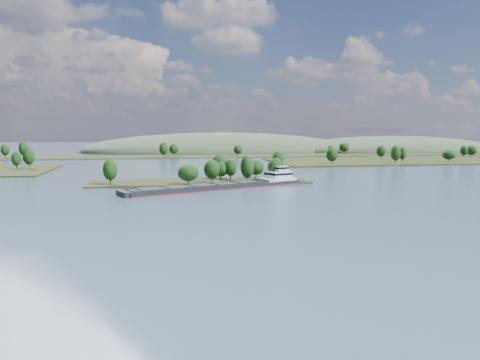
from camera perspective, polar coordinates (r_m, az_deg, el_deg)
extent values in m
plane|color=#334359|center=(158.53, -2.68, -2.60)|extent=(1800.00, 1800.00, 0.00)
cube|color=black|center=(217.58, -4.97, -0.27)|extent=(100.00, 30.00, 1.20)
cylinder|color=black|center=(210.66, 0.87, 0.26)|extent=(0.50, 0.50, 4.04)
ellipsoid|color=black|center=(210.21, 0.87, 1.65)|extent=(6.26, 6.26, 10.38)
cylinder|color=black|center=(228.03, -2.50, 0.68)|extent=(0.50, 0.50, 3.93)
ellipsoid|color=black|center=(227.62, -2.50, 1.94)|extent=(7.82, 7.82, 10.11)
cylinder|color=black|center=(209.82, -3.43, 0.14)|extent=(0.50, 0.50, 3.39)
ellipsoid|color=black|center=(209.42, -3.44, 1.31)|extent=(7.35, 7.35, 8.71)
cylinder|color=black|center=(223.45, -2.29, 0.42)|extent=(0.50, 0.50, 2.75)
ellipsoid|color=black|center=(223.13, -2.30, 1.32)|extent=(6.36, 6.36, 7.07)
cylinder|color=black|center=(203.39, -6.33, -0.14)|extent=(0.50, 0.50, 2.89)
ellipsoid|color=black|center=(203.03, -6.34, 0.89)|extent=(9.14, 9.14, 7.44)
cylinder|color=black|center=(209.90, -15.52, -0.04)|extent=(0.50, 0.50, 3.60)
ellipsoid|color=black|center=(209.48, -15.56, 1.21)|extent=(6.19, 6.19, 9.26)
cylinder|color=black|center=(223.54, -1.16, 0.49)|extent=(0.50, 0.50, 3.23)
ellipsoid|color=black|center=(223.18, -1.16, 1.54)|extent=(6.08, 6.08, 8.31)
cylinder|color=black|center=(230.64, 4.70, 0.79)|extent=(0.50, 0.50, 4.43)
ellipsoid|color=black|center=(230.20, 4.71, 2.19)|extent=(7.00, 7.00, 11.40)
cylinder|color=black|center=(212.87, 4.32, 0.25)|extent=(0.50, 0.50, 3.58)
ellipsoid|color=black|center=(212.46, 4.33, 1.47)|extent=(7.35, 7.35, 9.21)
cylinder|color=black|center=(230.36, 1.95, 0.61)|extent=(0.50, 0.50, 2.92)
ellipsoid|color=black|center=(230.04, 1.96, 1.54)|extent=(8.06, 8.06, 7.52)
cylinder|color=black|center=(315.47, -24.32, 1.70)|extent=(0.50, 0.50, 4.27)
ellipsoid|color=black|center=(315.16, -24.36, 2.68)|extent=(6.93, 6.93, 10.97)
cylinder|color=black|center=(314.73, -25.59, 1.56)|extent=(0.50, 0.50, 3.45)
ellipsoid|color=black|center=(314.47, -25.63, 2.36)|extent=(5.38, 5.38, 8.86)
cube|color=black|center=(420.34, 25.98, 2.17)|extent=(320.00, 90.00, 1.60)
cylinder|color=black|center=(329.85, 11.12, 2.24)|extent=(0.50, 0.50, 3.78)
ellipsoid|color=black|center=(329.58, 11.14, 3.08)|extent=(8.17, 8.17, 9.72)
cylinder|color=black|center=(464.81, 26.35, 2.77)|extent=(0.50, 0.50, 3.34)
ellipsoid|color=black|center=(464.64, 26.37, 3.29)|extent=(9.21, 9.21, 8.58)
cylinder|color=black|center=(385.15, 24.09, 2.29)|extent=(0.50, 0.50, 2.87)
ellipsoid|color=black|center=(384.96, 24.11, 2.83)|extent=(9.75, 9.75, 7.39)
cylinder|color=black|center=(346.88, 18.42, 2.26)|extent=(0.50, 0.50, 4.23)
ellipsoid|color=black|center=(346.60, 18.45, 3.15)|extent=(7.18, 7.18, 10.86)
cylinder|color=black|center=(365.83, 19.17, 2.37)|extent=(0.50, 0.50, 3.62)
ellipsoid|color=black|center=(365.59, 19.19, 3.09)|extent=(5.60, 5.60, 9.31)
cylinder|color=black|center=(399.09, 16.82, 2.72)|extent=(0.50, 0.50, 3.65)
ellipsoid|color=black|center=(398.87, 16.84, 3.39)|extent=(7.79, 7.79, 9.39)
cylinder|color=black|center=(452.34, 25.61, 2.73)|extent=(0.50, 0.50, 3.42)
ellipsoid|color=black|center=(452.16, 25.64, 3.28)|extent=(6.69, 6.69, 8.80)
cube|color=black|center=(436.33, -8.03, 2.83)|extent=(900.00, 60.00, 1.20)
cylinder|color=black|center=(450.02, -26.70, 2.67)|extent=(0.50, 0.50, 3.90)
ellipsoid|color=black|center=(449.81, -26.73, 3.30)|extent=(7.02, 7.02, 10.03)
cylinder|color=black|center=(450.90, 10.99, 3.16)|extent=(0.50, 0.50, 3.10)
ellipsoid|color=black|center=(450.73, 11.00, 3.66)|extent=(5.94, 5.94, 7.98)
cylinder|color=black|center=(439.40, -8.08, 3.18)|extent=(0.50, 0.50, 3.71)
ellipsoid|color=black|center=(439.19, -8.08, 3.79)|extent=(8.73, 8.73, 9.55)
cylinder|color=black|center=(489.99, 12.56, 3.38)|extent=(0.50, 0.50, 3.72)
ellipsoid|color=black|center=(489.81, 12.57, 3.93)|extent=(10.37, 10.37, 9.57)
cylinder|color=black|center=(442.30, -24.88, 2.76)|extent=(0.50, 0.50, 4.70)
ellipsoid|color=black|center=(442.06, -24.91, 3.53)|extent=(7.63, 7.63, 12.08)
cylinder|color=black|center=(431.87, -0.26, 3.17)|extent=(0.50, 0.50, 3.38)
ellipsoid|color=black|center=(431.68, -0.26, 3.73)|extent=(8.06, 8.06, 8.68)
cylinder|color=black|center=(417.68, -9.28, 3.06)|extent=(0.50, 0.50, 4.35)
ellipsoid|color=black|center=(417.44, -9.30, 3.82)|extent=(7.79, 7.79, 11.18)
ellipsoid|color=#344731|center=(579.29, 18.24, 3.36)|extent=(260.00, 140.00, 36.00)
ellipsoid|color=#344731|center=(541.96, -2.23, 3.50)|extent=(320.00, 160.00, 44.00)
cube|color=black|center=(192.62, -2.66, -0.92)|extent=(76.84, 41.13, 2.19)
cube|color=maroon|center=(192.68, -2.66, -1.05)|extent=(77.11, 41.39, 0.25)
cube|color=black|center=(192.59, -5.44, -0.52)|extent=(56.61, 25.19, 0.80)
cube|color=black|center=(184.21, -3.96, -0.81)|extent=(56.61, 25.19, 0.80)
cube|color=black|center=(188.40, -4.71, -0.71)|extent=(58.23, 32.21, 0.30)
cube|color=black|center=(178.51, -10.81, -1.07)|extent=(11.48, 11.07, 0.35)
cube|color=black|center=(183.18, -7.68, -0.84)|extent=(11.48, 11.07, 0.35)
cube|color=black|center=(188.37, -4.71, -0.62)|extent=(11.48, 11.07, 0.35)
cube|color=black|center=(194.03, -1.92, -0.41)|extent=(11.48, 11.07, 0.35)
cube|color=black|center=(200.14, 0.71, -0.21)|extent=(11.48, 11.07, 0.35)
cube|color=black|center=(174.73, -13.93, -1.67)|extent=(6.33, 9.40, 1.99)
cylinder|color=black|center=(174.90, -13.64, -1.20)|extent=(0.31, 0.31, 2.19)
cube|color=silver|center=(210.33, 4.47, 0.12)|extent=(18.41, 15.15, 1.19)
cube|color=silver|center=(210.76, 4.68, 0.67)|extent=(12.31, 11.29, 2.98)
cube|color=black|center=(210.73, 4.68, 0.78)|extent=(12.57, 11.55, 0.90)
cube|color=silver|center=(211.17, 4.90, 1.39)|extent=(7.87, 7.87, 2.19)
cube|color=black|center=(211.14, 4.90, 1.49)|extent=(8.13, 8.13, 0.80)
cube|color=silver|center=(211.08, 4.90, 1.71)|extent=(8.39, 8.39, 0.20)
cylinder|color=silver|center=(212.59, 5.42, 2.06)|extent=(0.26, 0.26, 2.59)
cylinder|color=black|center=(210.88, 3.55, 1.77)|extent=(0.66, 0.66, 1.19)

